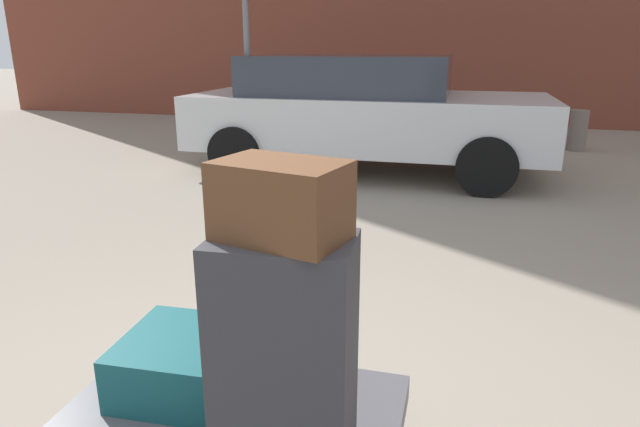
{
  "coord_description": "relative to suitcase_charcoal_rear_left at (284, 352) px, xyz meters",
  "views": [
    {
      "loc": [
        0.69,
        -1.45,
        1.54
      ],
      "look_at": [
        0.0,
        1.2,
        0.69
      ],
      "focal_mm": 30.56,
      "sensor_mm": 36.0,
      "label": 1
    }
  ],
  "objects": [
    {
      "name": "bollard_kerb_near",
      "position": [
        2.14,
        7.6,
        -0.38
      ],
      "size": [
        0.26,
        0.26,
        0.61
      ],
      "primitive_type": "cylinder",
      "color": "#72665B",
      "rests_on": "ground_plane"
    },
    {
      "name": "suitcase_teal_stacked_top",
      "position": [
        -0.4,
        0.22,
        -0.25
      ],
      "size": [
        0.56,
        0.45,
        0.2
      ],
      "primitive_type": "cube",
      "rotation": [
        0.0,
        0.0,
        0.05
      ],
      "color": "#144C51",
      "rests_on": "luggage_cart"
    },
    {
      "name": "duffel_bag_brown_topmost_pile",
      "position": [
        0.0,
        0.0,
        0.46
      ],
      "size": [
        0.38,
        0.3,
        0.21
      ],
      "primitive_type": "cube",
      "rotation": [
        0.0,
        0.0,
        -0.24
      ],
      "color": "#51331E",
      "rests_on": "suitcase_charcoal_rear_left"
    },
    {
      "name": "parked_car",
      "position": [
        -0.75,
        5.41,
        0.07
      ],
      "size": [
        4.3,
        1.93,
        1.42
      ],
      "color": "silver",
      "rests_on": "ground_plane"
    },
    {
      "name": "suitcase_charcoal_rear_left",
      "position": [
        0.0,
        0.0,
        0.0
      ],
      "size": [
        0.41,
        0.29,
        0.7
      ],
      "primitive_type": "cube",
      "rotation": [
        0.0,
        0.0,
        0.05
      ],
      "color": "#2D2D33",
      "rests_on": "luggage_cart"
    },
    {
      "name": "no_parking_sign",
      "position": [
        -2.02,
        4.8,
        0.86
      ],
      "size": [
        0.49,
        0.12,
        2.52
      ],
      "color": "slate",
      "rests_on": "ground_plane"
    }
  ]
}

